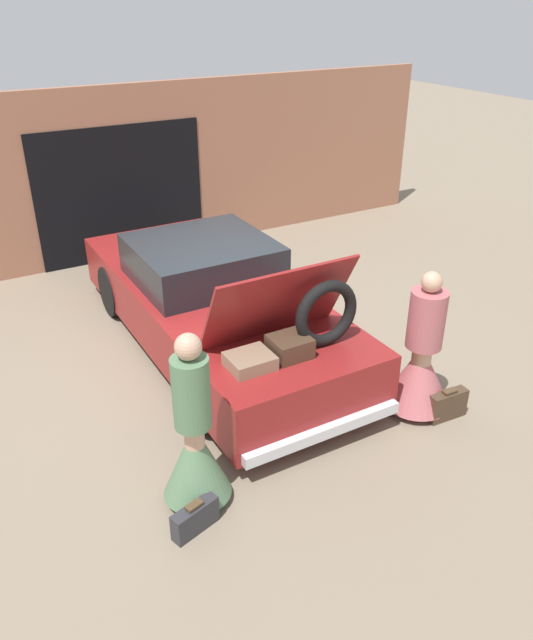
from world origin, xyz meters
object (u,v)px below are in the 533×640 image
Objects in this scene: suitcase_beside_left_person at (195,518)px; person_left at (195,445)px; car at (214,303)px; person_right at (421,363)px; suitcase_beside_right_person at (447,405)px.

person_left is at bearing 62.50° from suitcase_beside_left_person.
car is 3.04× the size of person_right.
person_right is at bearing 85.77° from person_left.
suitcase_beside_right_person reaches higher than suitcase_beside_left_person.
suitcase_beside_left_person is 1.02× the size of suitcase_beside_right_person.
person_right is at bearing 8.47° from suitcase_beside_left_person.
suitcase_beside_right_person is at bearing 79.54° from person_left.
person_right is 3.63× the size of suitcase_beside_right_person.
person_right is at bearing -60.45° from car.
person_right is (2.65, 0.09, -0.04)m from person_left.
person_left is 0.60m from suitcase_beside_left_person.
car reaches higher than suitcase_beside_left_person.
suitcase_beside_left_person is (-0.17, -0.33, -0.48)m from person_left.
person_left is at bearing 175.72° from suitcase_beside_right_person.
person_left is 3.80× the size of suitcase_beside_right_person.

